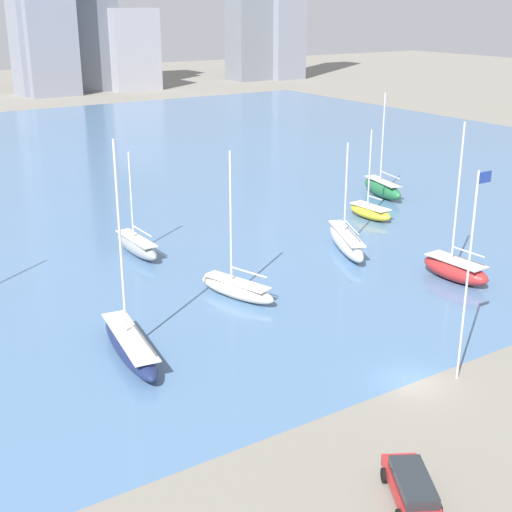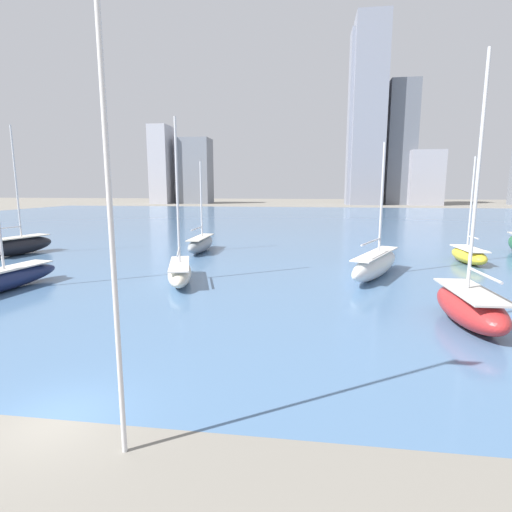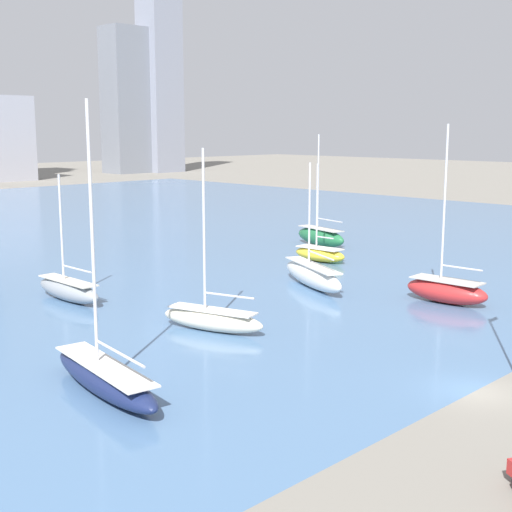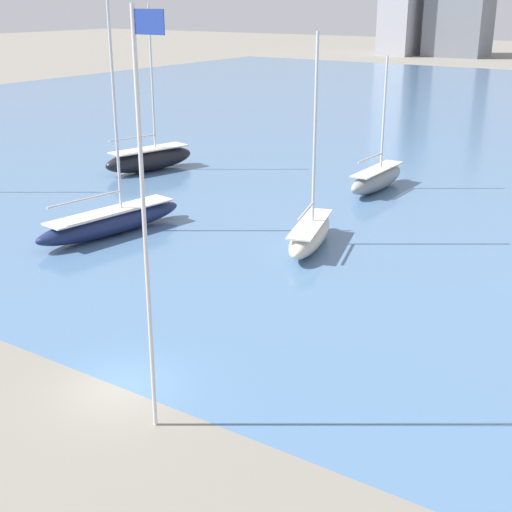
{
  "view_description": "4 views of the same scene",
  "coord_description": "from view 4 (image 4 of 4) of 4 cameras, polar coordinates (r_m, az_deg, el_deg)",
  "views": [
    {
      "loc": [
        -30.98,
        -28.63,
        23.32
      ],
      "look_at": [
        -3.53,
        13.3,
        5.51
      ],
      "focal_mm": 50.0,
      "sensor_mm": 36.0,
      "label": 1
    },
    {
      "loc": [
        7.84,
        -10.56,
        7.24
      ],
      "look_at": [
        3.76,
        18.71,
        2.15
      ],
      "focal_mm": 28.0,
      "sensor_mm": 36.0,
      "label": 2
    },
    {
      "loc": [
        -33.3,
        -17.12,
        13.65
      ],
      "look_at": [
        0.84,
        17.12,
        4.99
      ],
      "focal_mm": 50.0,
      "sensor_mm": 36.0,
      "label": 3
    },
    {
      "loc": [
        17.76,
        -17.01,
        14.09
      ],
      "look_at": [
        -0.96,
        10.81,
        1.94
      ],
      "focal_mm": 50.0,
      "sensor_mm": 36.0,
      "label": 4
    }
  ],
  "objects": [
    {
      "name": "ground_plane",
      "position": [
        28.34,
        -10.83,
        -10.29
      ],
      "size": [
        500.0,
        500.0,
        0.0
      ],
      "primitive_type": "plane",
      "color": "gray"
    },
    {
      "name": "flag_pole",
      "position": [
        22.72,
        -8.84,
        2.78
      ],
      "size": [
        1.24,
        0.14,
        13.96
      ],
      "color": "silver",
      "rests_on": "ground_plane"
    },
    {
      "name": "sailboat_gray",
      "position": [
        56.37,
        9.65,
        6.15
      ],
      "size": [
        1.84,
        8.33,
        10.1
      ],
      "rotation": [
        0.0,
        0.0,
        0.01
      ],
      "color": "gray",
      "rests_on": "harbor_water"
    },
    {
      "name": "sailboat_black",
      "position": [
        62.78,
        -8.51,
        7.73
      ],
      "size": [
        4.36,
        8.97,
        13.7
      ],
      "rotation": [
        0.0,
        0.0,
        -0.24
      ],
      "color": "black",
      "rests_on": "harbor_water"
    },
    {
      "name": "sailboat_navy",
      "position": [
        45.94,
        -11.47,
        2.82
      ],
      "size": [
        3.65,
        11.08,
        15.12
      ],
      "rotation": [
        0.0,
        0.0,
        -0.14
      ],
      "color": "#19234C",
      "rests_on": "harbor_water"
    },
    {
      "name": "sailboat_cream",
      "position": [
        42.67,
        4.35,
        1.85
      ],
      "size": [
        3.99,
        7.97,
        12.4
      ],
      "rotation": [
        0.0,
        0.0,
        0.3
      ],
      "color": "beige",
      "rests_on": "harbor_water"
    }
  ]
}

